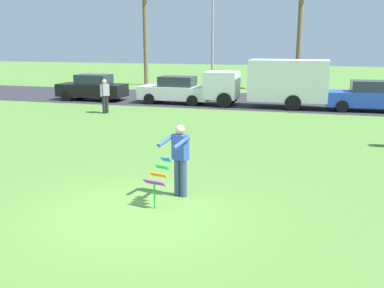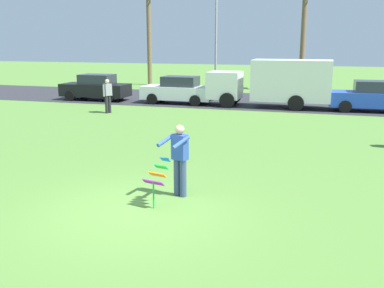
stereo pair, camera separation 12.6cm
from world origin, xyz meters
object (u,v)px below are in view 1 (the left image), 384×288
(kite_held, at_px, (158,176))
(person_walker_near, at_px, (105,95))
(parked_car_white, at_px, (176,90))
(streetlight_pole, at_px, (213,35))
(parked_car_black, at_px, (93,88))
(person_kite_flyer, at_px, (180,158))
(parked_truck_white_box, at_px, (273,82))
(parked_car_blue, at_px, (368,97))

(kite_held, relative_size, person_walker_near, 0.62)
(parked_car_white, distance_m, streetlight_pole, 7.72)
(kite_held, bearing_deg, parked_car_black, 122.55)
(person_kite_flyer, relative_size, parked_car_white, 0.41)
(parked_car_black, xyz_separation_m, parked_truck_white_box, (11.06, -0.00, 0.64))
(parked_car_blue, bearing_deg, person_kite_flyer, -110.16)
(streetlight_pole, distance_m, person_walker_near, 12.13)
(parked_car_black, bearing_deg, parked_car_white, -0.00)
(parked_car_black, bearing_deg, streetlight_pole, 49.36)
(parked_car_black, height_order, streetlight_pole, streetlight_pole)
(parked_car_white, xyz_separation_m, person_walker_near, (-2.36, -4.38, 0.16))
(person_kite_flyer, distance_m, person_walker_near, 13.09)
(parked_truck_white_box, bearing_deg, streetlight_pole, 125.93)
(parked_car_white, bearing_deg, parked_truck_white_box, 0.00)
(person_walker_near, bearing_deg, kite_held, -58.39)
(parked_car_white, bearing_deg, person_walker_near, -118.31)
(person_kite_flyer, xyz_separation_m, parked_car_blue, (5.58, 15.19, -0.18))
(parked_car_black, bearing_deg, parked_car_blue, 0.00)
(kite_held, relative_size, parked_truck_white_box, 0.16)
(parked_car_white, relative_size, streetlight_pole, 0.60)
(person_kite_flyer, height_order, streetlight_pole, streetlight_pole)
(parked_car_white, height_order, parked_truck_white_box, parked_truck_white_box)
(parked_truck_white_box, relative_size, person_walker_near, 3.88)
(parked_car_black, xyz_separation_m, streetlight_pole, (6.00, 6.99, 3.22))
(person_kite_flyer, bearing_deg, person_walker_near, 124.33)
(parked_car_white, distance_m, parked_car_blue, 10.61)
(parked_truck_white_box, height_order, parked_car_blue, parked_truck_white_box)
(parked_truck_white_box, xyz_separation_m, streetlight_pole, (-5.06, 6.99, 2.59))
(streetlight_pole, bearing_deg, parked_car_blue, -34.86)
(kite_held, distance_m, streetlight_pole, 23.55)
(streetlight_pole, height_order, person_walker_near, streetlight_pole)
(parked_car_white, relative_size, person_walker_near, 2.44)
(kite_held, xyz_separation_m, parked_truck_white_box, (0.88, 15.95, 0.70))
(kite_held, distance_m, parked_truck_white_box, 15.99)
(streetlight_pole, bearing_deg, parked_car_black, -130.64)
(parked_car_black, distance_m, parked_car_white, 5.42)
(parked_car_black, bearing_deg, person_kite_flyer, -55.49)
(person_kite_flyer, relative_size, parked_car_blue, 0.41)
(parked_car_white, xyz_separation_m, parked_car_blue, (10.61, 0.00, 0.00))
(parked_car_black, relative_size, streetlight_pole, 0.60)
(person_walker_near, bearing_deg, parked_car_blue, 18.66)
(kite_held, xyz_separation_m, streetlight_pole, (-4.18, 22.94, 3.29))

